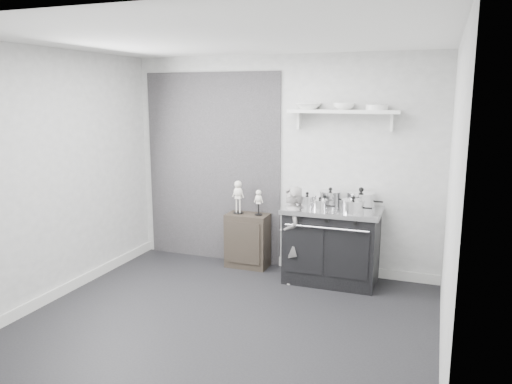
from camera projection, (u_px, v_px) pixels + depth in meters
ground at (225, 322)px, 4.93m from camera, size 4.00×4.00×0.00m
room_shell at (221, 155)px, 4.79m from camera, size 4.02×3.62×2.71m
wall_shelf at (343, 112)px, 5.82m from camera, size 1.30×0.26×0.24m
stove at (332, 244)px, 5.95m from camera, size 1.13×0.70×0.90m
side_cabinet at (248, 240)px, 6.48m from camera, size 0.54×0.32×0.70m
child at (291, 235)px, 5.91m from camera, size 0.45×0.50×1.16m
pot_front_left at (307, 201)px, 5.88m from camera, size 0.30×0.22×0.18m
pot_back_left at (330, 198)px, 5.99m from camera, size 0.35×0.26×0.22m
pot_back_right at (361, 200)px, 5.86m from camera, size 0.43×0.34×0.24m
pot_front_right at (353, 206)px, 5.59m from camera, size 0.34×0.25×0.19m
pot_front_center at (320, 205)px, 5.75m from camera, size 0.26×0.18×0.15m
skeleton_full at (238, 195)px, 6.41m from camera, size 0.14×0.09×0.50m
skeleton_torso at (259, 201)px, 6.32m from camera, size 0.11×0.07×0.38m
bowl_large at (308, 106)px, 5.94m from camera, size 0.30×0.30×0.07m
bowl_small at (344, 106)px, 5.80m from camera, size 0.25×0.25×0.08m
plate_stack at (377, 107)px, 5.67m from camera, size 0.25×0.25×0.06m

